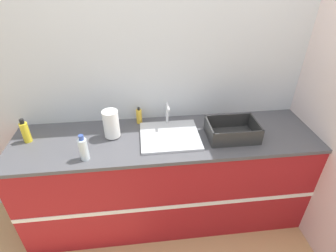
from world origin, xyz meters
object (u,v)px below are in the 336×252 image
bottle_clear (84,149)px  soap_dispenser (139,116)px  paper_towel_roll (111,124)px  bottle_yellow (25,132)px  sink (170,135)px  dish_rack (232,132)px

bottle_clear → soap_dispenser: size_ratio=1.38×
paper_towel_roll → bottle_yellow: (-0.66, 0.01, -0.03)m
sink → soap_dispenser: size_ratio=3.13×
paper_towel_roll → bottle_clear: bearing=-124.1°
bottle_yellow → soap_dispenser: bearing=11.5°
sink → bottle_yellow: sink is taller
bottle_yellow → paper_towel_roll: bearing=-1.0°
bottle_yellow → soap_dispenser: size_ratio=1.34×
sink → dish_rack: (0.49, -0.06, 0.03)m
bottle_yellow → sink: bearing=-3.2°
paper_towel_roll → dish_rack: (0.95, -0.11, -0.07)m
sink → bottle_yellow: 1.12m
dish_rack → bottle_clear: bearing=-172.3°
bottle_clear → dish_rack: bearing=7.7°
paper_towel_roll → bottle_clear: paper_towel_roll is taller
bottle_yellow → bottle_clear: bottle_clear is taller
paper_towel_roll → dish_rack: 0.96m
dish_rack → soap_dispenser: 0.79m
dish_rack → bottle_clear: 1.14m
bottle_yellow → dish_rack: bearing=-4.3°
sink → paper_towel_roll: bearing=173.5°
bottle_yellow → soap_dispenser: 0.89m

